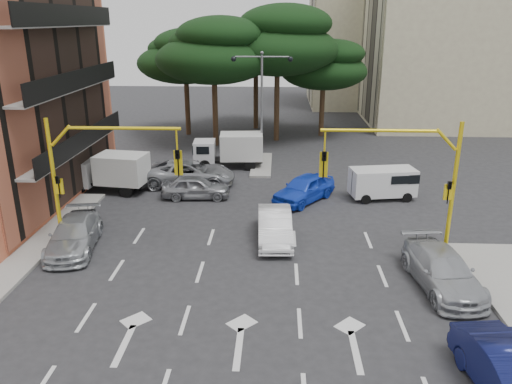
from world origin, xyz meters
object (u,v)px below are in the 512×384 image
(car_white_hatch, at_px, (275,226))
(car_silver_parked, at_px, (442,270))
(box_truck_a, at_px, (109,173))
(street_lamp_center, at_px, (262,89))
(van_white, at_px, (382,183))
(signal_mast_left, at_px, (93,167))
(car_silver_cross_a, at_px, (189,173))
(car_silver_cross_b, at_px, (196,187))
(box_truck_b, at_px, (229,151))
(car_silver_wagon, at_px, (74,235))
(signal_mast_right, at_px, (412,171))
(car_blue_compact, at_px, (304,188))

(car_white_hatch, bearing_deg, car_silver_parked, -34.46)
(car_silver_parked, bearing_deg, box_truck_a, 140.40)
(street_lamp_center, xyz_separation_m, car_silver_parked, (7.60, -16.77, -4.71))
(car_silver_parked, bearing_deg, car_white_hatch, 141.56)
(street_lamp_center, xyz_separation_m, van_white, (7.24, -6.59, -4.51))
(signal_mast_left, xyz_separation_m, car_silver_parked, (14.40, -2.76, -3.17))
(signal_mast_left, bearing_deg, car_silver_cross_a, 75.42)
(car_silver_parked, bearing_deg, car_silver_cross_b, 132.25)
(van_white, bearing_deg, street_lamp_center, -141.98)
(street_lamp_center, bearing_deg, car_silver_parked, -65.62)
(signal_mast_left, bearing_deg, car_white_hatch, 9.35)
(car_silver_parked, height_order, box_truck_b, box_truck_b)
(car_silver_cross_b, bearing_deg, car_silver_wagon, 144.83)
(signal_mast_left, height_order, car_silver_cross_a, signal_mast_left)
(signal_mast_right, bearing_deg, street_lamp_center, 115.91)
(street_lamp_center, relative_size, box_truck_b, 1.59)
(car_silver_wagon, bearing_deg, car_silver_cross_a, 59.91)
(car_silver_parked, relative_size, box_truck_b, 1.01)
(street_lamp_center, relative_size, car_white_hatch, 1.75)
(box_truck_a, bearing_deg, van_white, -83.70)
(box_truck_a, bearing_deg, car_silver_wagon, -164.54)
(signal_mast_right, height_order, van_white, signal_mast_right)
(car_silver_parked, bearing_deg, street_lamp_center, 107.75)
(signal_mast_right, bearing_deg, car_silver_parked, -73.92)
(van_white, xyz_separation_m, box_truck_a, (-16.24, 0.59, 0.26))
(signal_mast_right, height_order, car_blue_compact, signal_mast_right)
(street_lamp_center, height_order, box_truck_b, street_lamp_center)
(car_white_hatch, bearing_deg, signal_mast_left, -173.30)
(signal_mast_right, bearing_deg, car_silver_cross_b, 146.01)
(street_lamp_center, height_order, car_silver_cross_a, street_lamp_center)
(car_white_hatch, height_order, car_silver_cross_b, car_white_hatch)
(car_silver_cross_a, xyz_separation_m, car_silver_parked, (11.97, -12.11, -0.08))
(car_silver_parked, distance_m, van_white, 10.19)
(car_silver_cross_b, distance_m, car_silver_parked, 14.85)
(car_silver_parked, bearing_deg, signal_mast_left, 162.52)
(street_lamp_center, bearing_deg, car_silver_wagon, -119.65)
(street_lamp_center, xyz_separation_m, car_white_hatch, (1.06, -12.71, -4.70))
(signal_mast_left, distance_m, street_lamp_center, 15.65)
(car_white_hatch, bearing_deg, car_blue_compact, 70.88)
(car_silver_cross_a, xyz_separation_m, van_white, (11.61, -1.93, 0.12))
(street_lamp_center, distance_m, box_truck_a, 11.62)
(car_silver_cross_a, height_order, car_silver_cross_b, car_silver_cross_a)
(car_blue_compact, xyz_separation_m, box_truck_a, (-11.69, 1.21, 0.42))
(van_white, bearing_deg, car_blue_compact, -91.96)
(signal_mast_right, xyz_separation_m, car_silver_cross_b, (-10.39, 7.01, -3.21))
(car_white_hatch, xyz_separation_m, box_truck_b, (-3.34, 12.21, 0.47))
(signal_mast_left, relative_size, car_silver_cross_a, 1.05)
(street_lamp_center, height_order, van_white, street_lamp_center)
(car_silver_wagon, bearing_deg, car_silver_parked, -18.85)
(car_silver_cross_a, xyz_separation_m, box_truck_a, (-4.63, -1.34, 0.38))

